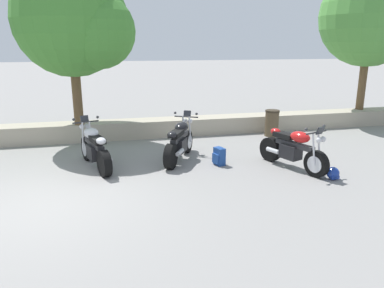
{
  "coord_description": "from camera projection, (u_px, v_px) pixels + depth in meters",
  "views": [
    {
      "loc": [
        1.21,
        -6.95,
        2.94
      ],
      "look_at": [
        3.15,
        1.2,
        0.65
      ],
      "focal_mm": 34.42,
      "sensor_mm": 36.0,
      "label": 1
    }
  ],
  "objects": [
    {
      "name": "stone_wall",
      "position": [
        67.0,
        132.0,
        11.46
      ],
      "size": [
        36.0,
        0.8,
        0.55
      ],
      "primitive_type": "cube",
      "color": "#A89E89",
      "rests_on": "ground"
    },
    {
      "name": "leafy_tree_mid_right",
      "position": [
        376.0,
        19.0,
        12.95
      ],
      "size": [
        3.69,
        3.52,
        5.09
      ],
      "color": "brown",
      "rests_on": "stone_wall"
    },
    {
      "name": "motorcycle_silver_near_left",
      "position": [
        94.0,
        148.0,
        8.92
      ],
      "size": [
        0.92,
        2.01,
        1.18
      ],
      "color": "black",
      "rests_on": "ground"
    },
    {
      "name": "ground_plane",
      "position": [
        46.0,
        203.0,
        7.03
      ],
      "size": [
        120.0,
        120.0,
        0.0
      ],
      "primitive_type": "plane",
      "color": "gray"
    },
    {
      "name": "motorcycle_red_far_right",
      "position": [
        293.0,
        149.0,
        8.83
      ],
      "size": [
        0.97,
        1.99,
        1.18
      ],
      "color": "black",
      "rests_on": "ground"
    },
    {
      "name": "rider_helmet",
      "position": [
        333.0,
        173.0,
        8.23
      ],
      "size": [
        0.28,
        0.28,
        0.28
      ],
      "color": "navy",
      "rests_on": "ground"
    },
    {
      "name": "leafy_tree_mid_left",
      "position": [
        77.0,
        22.0,
        10.42
      ],
      "size": [
        3.4,
        3.24,
        4.67
      ],
      "color": "brown",
      "rests_on": "stone_wall"
    },
    {
      "name": "motorcycle_black_centre",
      "position": [
        180.0,
        142.0,
        9.53
      ],
      "size": [
        1.18,
        1.88,
        1.18
      ],
      "color": "black",
      "rests_on": "ground"
    },
    {
      "name": "trash_bin",
      "position": [
        272.0,
        123.0,
        12.02
      ],
      "size": [
        0.46,
        0.46,
        0.86
      ],
      "color": "brown",
      "rests_on": "ground"
    },
    {
      "name": "rider_backpack",
      "position": [
        219.0,
        156.0,
        9.18
      ],
      "size": [
        0.32,
        0.34,
        0.47
      ],
      "color": "navy",
      "rests_on": "ground"
    }
  ]
}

